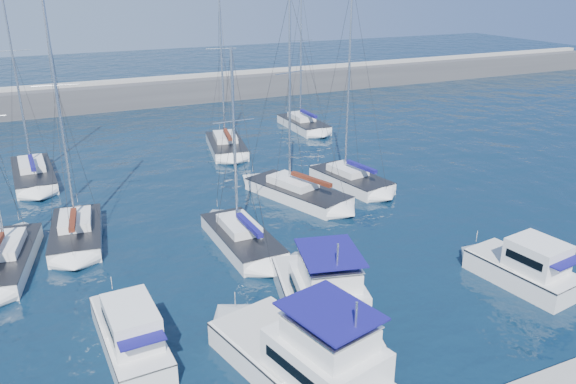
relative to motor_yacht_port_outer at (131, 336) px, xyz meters
name	(u,v)px	position (x,y,z in m)	size (l,w,h in m)	color
ground	(315,297)	(9.66, 0.80, -0.94)	(220.00, 220.00, 0.00)	black
breakwater	(134,97)	(9.66, 52.80, 0.11)	(160.00, 6.00, 4.45)	#424244
motor_yacht_port_outer	(131,336)	(0.00, 0.00, 0.00)	(2.72, 7.00, 3.20)	silver
motor_yacht_port_inner	(313,367)	(6.33, -5.49, 0.19)	(5.89, 10.22, 4.69)	silver
motor_yacht_stbd_inner	(323,301)	(9.01, -1.36, 0.19)	(5.55, 9.50, 4.69)	silver
motor_yacht_stbd_outer	(526,269)	(20.82, -2.86, 0.00)	(3.61, 6.24, 3.20)	silver
sailboat_mid_a	(4,260)	(-5.34, 11.26, -0.43)	(4.53, 8.53, 14.12)	silver
sailboat_mid_b	(76,232)	(-1.15, 13.36, -0.40)	(3.93, 7.64, 15.85)	silver
sailboat_mid_c	(242,238)	(8.27, 8.17, -0.44)	(3.17, 7.75, 12.55)	silver
sailboat_mid_d	(297,192)	(14.88, 13.93, -0.42)	(5.92, 9.23, 15.21)	silver
sailboat_mid_e	(351,179)	(20.05, 14.68, -0.39)	(4.35, 7.62, 15.90)	silver
sailboat_back_a	(33,174)	(-3.32, 26.88, -0.40)	(3.40, 9.09, 16.84)	silver
sailboat_back_b	(226,145)	(14.04, 28.22, -0.41)	(4.56, 8.38, 15.44)	silver
sailboat_back_c	(303,124)	(24.55, 32.62, -0.41)	(3.09, 7.77, 15.19)	silver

